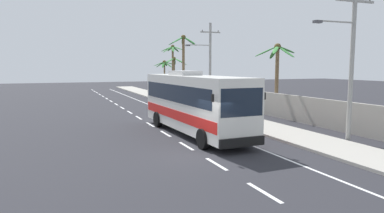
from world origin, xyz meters
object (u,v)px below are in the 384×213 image
Objects in this scene: utility_pole_nearest at (351,54)px; palm_second at (277,65)px; motorcycle_beside_bus at (190,107)px; pedestrian_near_kerb at (207,101)px; palm_farthest at (173,59)px; palm_third at (174,67)px; palm_fourth at (183,56)px; motorcycle_trailing at (171,105)px; palm_nearest at (164,68)px; utility_pole_mid at (209,62)px; coach_bus_foreground at (193,101)px.

utility_pole_nearest is 1.48× the size of palm_second.
pedestrian_near_kerb is at bearing 25.67° from motorcycle_beside_bus.
palm_farthest reaches higher than palm_second.
palm_third is 0.75× the size of palm_farthest.
palm_second is at bearing -77.60° from palm_fourth.
palm_nearest is (6.74, 23.86, 3.27)m from motorcycle_trailing.
palm_farthest reaches higher than palm_third.
palm_second reaches higher than motorcycle_beside_bus.
pedestrian_near_kerb is 14.90m from utility_pole_nearest.
palm_fourth is (-0.43, 6.29, 0.78)m from utility_pole_mid.
palm_nearest reaches higher than motorcycle_trailing.
utility_pole_mid is (3.75, 4.38, 3.88)m from motorcycle_beside_bus.
coach_bus_foreground is 10.72m from palm_second.
palm_fourth reaches higher than palm_farthest.
palm_third is (6.46, 18.25, 3.41)m from motorcycle_trailing.
palm_farthest is (2.08, 36.20, 0.52)m from utility_pole_nearest.
palm_fourth is (-2.08, -9.52, 1.25)m from palm_third.
motorcycle_beside_bus is at bearing -130.57° from utility_pole_mid.
palm_fourth is (3.32, 10.67, 4.66)m from motorcycle_beside_bus.
motorcycle_beside_bus is 12.11m from palm_fourth.
utility_pole_nearest is at bearing 53.85° from pedestrian_near_kerb.
palm_fourth is at bearing -102.34° from palm_third.
palm_nearest is at bearing 77.60° from motorcycle_beside_bus.
coach_bus_foreground is at bearing -106.30° from palm_farthest.
palm_second is 26.25m from palm_farthest.
motorcycle_beside_bus is 1.18× the size of pedestrian_near_kerb.
motorcycle_trailing is 0.25× the size of palm_fourth.
palm_second reaches higher than palm_third.
palm_fourth is at bearing -102.89° from palm_farthest.
coach_bus_foreground is 1.52× the size of palm_farthest.
motorcycle_trailing is 0.39× the size of palm_nearest.
pedestrian_near_kerb reaches higher than motorcycle_beside_bus.
utility_pole_nearest is 33.54m from palm_third.
palm_fourth is 1.05× the size of palm_farthest.
palm_third is (8.34, 28.27, 2.06)m from coach_bus_foreground.
palm_nearest reaches higher than motorcycle_beside_bus.
utility_pole_mid reaches higher than palm_fourth.
coach_bus_foreground is at bearing -104.27° from palm_nearest.
utility_pole_mid is 1.40× the size of palm_second.
pedestrian_near_kerb is 22.71m from palm_farthest.
utility_pole_mid is at bearing 90.91° from utility_pole_nearest.
palm_second reaches higher than coach_bus_foreground.
utility_pole_mid is (1.74, 3.42, 3.52)m from pedestrian_near_kerb.
palm_farthest is (7.18, 20.95, 4.64)m from motorcycle_trailing.
coach_bus_foreground is 2.19× the size of palm_nearest.
utility_pole_nearest is 39.16m from palm_nearest.
utility_pole_nearest is (4.03, -13.31, 4.12)m from motorcycle_beside_bus.
utility_pole_mid is at bearing 26.87° from motorcycle_trailing.
palm_fourth reaches higher than palm_third.
palm_nearest is 29.16m from palm_second.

